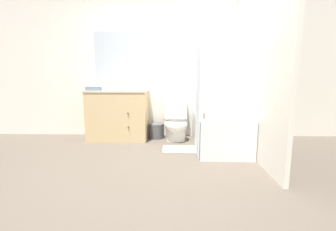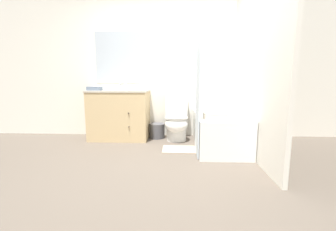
{
  "view_description": "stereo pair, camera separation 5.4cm",
  "coord_description": "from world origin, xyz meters",
  "views": [
    {
      "loc": [
        0.23,
        -2.58,
        1.05
      ],
      "look_at": [
        0.13,
        0.74,
        0.53
      ],
      "focal_mm": 24.0,
      "sensor_mm": 36.0,
      "label": 1
    },
    {
      "loc": [
        0.28,
        -2.58,
        1.05
      ],
      "look_at": [
        0.13,
        0.74,
        0.53
      ],
      "focal_mm": 24.0,
      "sensor_mm": 36.0,
      "label": 2
    }
  ],
  "objects": [
    {
      "name": "wall_back",
      "position": [
        -0.01,
        1.66,
        1.25
      ],
      "size": [
        8.0,
        0.06,
        2.5
      ],
      "color": "white",
      "rests_on": "ground_plane"
    },
    {
      "name": "ground_plane",
      "position": [
        0.0,
        0.0,
        0.0
      ],
      "size": [
        14.0,
        14.0,
        0.0
      ],
      "primitive_type": "plane",
      "color": "brown"
    },
    {
      "name": "sink_faucet",
      "position": [
        -0.77,
        1.52,
        0.91
      ],
      "size": [
        0.14,
        0.12,
        0.12
      ],
      "color": "silver",
      "rests_on": "vanity_cabinet"
    },
    {
      "name": "wastebasket",
      "position": [
        -0.11,
        1.42,
        0.13
      ],
      "size": [
        0.28,
        0.28,
        0.27
      ],
      "color": "#4C4C51",
      "rests_on": "ground_plane"
    },
    {
      "name": "bath_mat",
      "position": [
        0.29,
        0.72,
        0.01
      ],
      "size": [
        0.49,
        0.37,
        0.02
      ],
      "color": "tan",
      "rests_on": "ground_plane"
    },
    {
      "name": "tissue_box",
      "position": [
        -0.68,
        1.45,
        0.92
      ],
      "size": [
        0.11,
        0.11,
        0.12
      ],
      "color": "silver",
      "rests_on": "vanity_cabinet"
    },
    {
      "name": "toilet",
      "position": [
        0.25,
        1.3,
        0.34
      ],
      "size": [
        0.4,
        0.63,
        0.8
      ],
      "color": "white",
      "rests_on": "ground_plane"
    },
    {
      "name": "bathtub",
      "position": [
        0.92,
        0.93,
        0.26
      ],
      "size": [
        0.72,
        1.41,
        0.52
      ],
      "color": "white",
      "rests_on": "ground_plane"
    },
    {
      "name": "shower_curtain",
      "position": [
        0.55,
        0.55,
        0.97
      ],
      "size": [
        0.01,
        0.5,
        1.93
      ],
      "color": "silver",
      "rests_on": "ground_plane"
    },
    {
      "name": "hand_towel_folded",
      "position": [
        -1.13,
        1.16,
        0.91
      ],
      "size": [
        0.24,
        0.13,
        0.07
      ],
      "color": "slate",
      "rests_on": "vanity_cabinet"
    },
    {
      "name": "bath_towel_folded",
      "position": [
        0.8,
        0.45,
        0.57
      ],
      "size": [
        0.33,
        0.25,
        0.09
      ],
      "color": "beige",
      "rests_on": "bathtub"
    },
    {
      "name": "soap_dispenser",
      "position": [
        -0.35,
        1.33,
        0.95
      ],
      "size": [
        0.07,
        0.07,
        0.16
      ],
      "color": "silver",
      "rests_on": "vanity_cabinet"
    },
    {
      "name": "wall_right",
      "position": [
        1.32,
        0.82,
        1.25
      ],
      "size": [
        0.05,
        2.64,
        2.5
      ],
      "color": "white",
      "rests_on": "ground_plane"
    },
    {
      "name": "vanity_cabinet",
      "position": [
        -0.77,
        1.35,
        0.45
      ],
      "size": [
        1.04,
        0.61,
        0.88
      ],
      "color": "tan",
      "rests_on": "ground_plane"
    }
  ]
}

